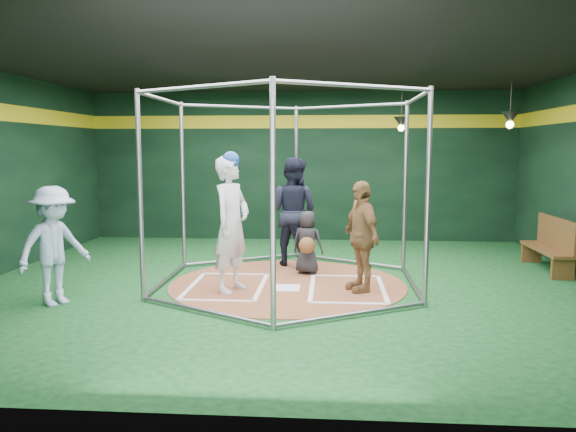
# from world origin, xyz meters

# --- Properties ---
(room_shell) EXTENTS (10.10, 9.10, 3.53)m
(room_shell) POSITION_xyz_m (0.00, 0.01, 1.75)
(room_shell) COLOR #0D3916
(room_shell) RESTS_ON ground
(clay_disc) EXTENTS (3.80, 3.80, 0.01)m
(clay_disc) POSITION_xyz_m (0.00, 0.00, 0.01)
(clay_disc) COLOR brown
(clay_disc) RESTS_ON ground
(home_plate) EXTENTS (0.43, 0.43, 0.01)m
(home_plate) POSITION_xyz_m (0.00, -0.30, 0.02)
(home_plate) COLOR white
(home_plate) RESTS_ON clay_disc
(batter_box_left) EXTENTS (1.17, 1.77, 0.01)m
(batter_box_left) POSITION_xyz_m (-0.95, -0.25, 0.02)
(batter_box_left) COLOR white
(batter_box_left) RESTS_ON clay_disc
(batter_box_right) EXTENTS (1.17, 1.77, 0.01)m
(batter_box_right) POSITION_xyz_m (0.95, -0.25, 0.02)
(batter_box_right) COLOR white
(batter_box_right) RESTS_ON clay_disc
(batting_cage) EXTENTS (4.05, 4.67, 3.00)m
(batting_cage) POSITION_xyz_m (-0.00, -0.00, 1.50)
(batting_cage) COLOR gray
(batting_cage) RESTS_ON ground
(pendant_lamp_near) EXTENTS (0.34, 0.34, 0.90)m
(pendant_lamp_near) POSITION_xyz_m (2.20, 3.60, 2.74)
(pendant_lamp_near) COLOR black
(pendant_lamp_near) RESTS_ON room_shell
(pendant_lamp_far) EXTENTS (0.34, 0.34, 0.90)m
(pendant_lamp_far) POSITION_xyz_m (4.00, 2.00, 2.74)
(pendant_lamp_far) COLOR black
(pendant_lamp_far) RESTS_ON room_shell
(batter_figure) EXTENTS (0.74, 0.88, 2.13)m
(batter_figure) POSITION_xyz_m (-0.81, -0.51, 1.06)
(batter_figure) COLOR silver
(batter_figure) RESTS_ON clay_disc
(visitor_leopard) EXTENTS (0.77, 1.07, 1.69)m
(visitor_leopard) POSITION_xyz_m (1.15, -0.34, 0.86)
(visitor_leopard) COLOR #AB7F49
(visitor_leopard) RESTS_ON clay_disc
(catcher_figure) EXTENTS (0.61, 0.63, 1.10)m
(catcher_figure) POSITION_xyz_m (0.29, 0.76, 0.56)
(catcher_figure) COLOR black
(catcher_figure) RESTS_ON clay_disc
(umpire) EXTENTS (1.20, 1.09, 2.01)m
(umpire) POSITION_xyz_m (-0.01, 1.49, 1.02)
(umpire) COLOR black
(umpire) RESTS_ON clay_disc
(bystander_blue) EXTENTS (1.08, 1.24, 1.67)m
(bystander_blue) POSITION_xyz_m (-3.16, -1.40, 0.83)
(bystander_blue) COLOR #9DB3D0
(bystander_blue) RESTS_ON ground
(dugout_bench) EXTENTS (0.38, 1.65, 0.96)m
(dugout_bench) POSITION_xyz_m (4.62, 1.38, 0.49)
(dugout_bench) COLOR brown
(dugout_bench) RESTS_ON ground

